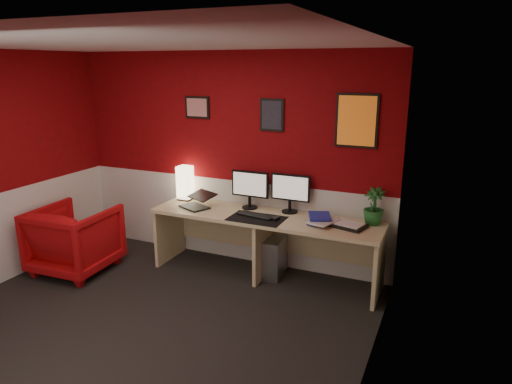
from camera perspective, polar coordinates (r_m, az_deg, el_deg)
name	(u,v)px	position (r m, az deg, el deg)	size (l,w,h in m)	color
ground	(145,325)	(4.57, -13.60, -15.76)	(4.00, 3.50, 0.01)	black
ceiling	(124,43)	(3.93, -15.98, 17.28)	(4.00, 3.50, 0.01)	white
wall_back	(228,159)	(5.51, -3.44, 4.05)	(4.00, 0.01, 2.50)	maroon
wall_right	(372,228)	(3.28, 14.12, -4.37)	(0.01, 3.50, 2.50)	maroon
wainscot_back	(229,219)	(5.70, -3.34, -3.37)	(4.00, 0.01, 1.00)	silver
wainscot_right	(364,325)	(3.59, 13.23, -15.69)	(0.01, 3.50, 1.00)	silver
desk	(264,246)	(5.22, 1.05, -6.75)	(2.60, 0.65, 0.73)	#CDB983
shoji_lamp	(185,184)	(5.71, -8.76, 1.01)	(0.16, 0.16, 0.40)	#FFE5B2
laptop	(194,199)	(5.38, -7.66, -0.83)	(0.33, 0.23, 0.22)	black
monitor_left	(250,184)	(5.28, -0.80, 1.01)	(0.45, 0.06, 0.58)	black
monitor_right	(290,187)	(5.14, 4.24, 0.57)	(0.45, 0.06, 0.58)	black
desk_mat	(257,218)	(4.99, 0.09, -3.30)	(0.60, 0.38, 0.01)	black
keyboard	(256,215)	(5.05, -0.03, -2.91)	(0.42, 0.14, 0.02)	black
mouse	(276,218)	(4.94, 2.45, -3.29)	(0.06, 0.10, 0.03)	black
book_bottom	(310,221)	(4.92, 6.72, -3.56)	(0.20, 0.26, 0.02)	#21279B
book_middle	(314,219)	(4.90, 7.25, -3.32)	(0.23, 0.31, 0.02)	silver
book_top	(309,216)	(4.90, 6.57, -3.00)	(0.22, 0.30, 0.03)	#21279B
zen_tray	(348,225)	(4.83, 11.30, -4.08)	(0.35, 0.25, 0.03)	black
potted_plant	(374,206)	(4.92, 14.38, -1.72)	(0.22, 0.22, 0.39)	#19591E
pc_tower	(275,256)	(5.32, 2.32, -7.93)	(0.20, 0.45, 0.45)	#99999E
armchair	(75,239)	(5.77, -21.49, -5.44)	(0.83, 0.85, 0.77)	#BD070A
art_left	(197,107)	(5.60, -7.27, 10.35)	(0.32, 0.02, 0.26)	red
art_center	(272,115)	(5.19, 1.99, 9.50)	(0.28, 0.02, 0.36)	black
art_right	(357,121)	(4.92, 12.37, 8.61)	(0.44, 0.02, 0.56)	orange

